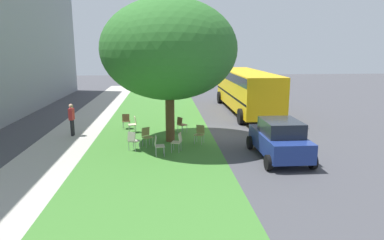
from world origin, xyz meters
TOP-DOWN VIEW (x-y plane):
  - ground at (0.00, 0.00)m, footprint 80.00×80.00m
  - grass_verge at (0.00, 3.20)m, footprint 48.00×6.00m
  - sidewalk_strip at (0.00, 7.60)m, footprint 48.00×2.80m
  - street_tree at (-1.19, 2.42)m, footprint 6.40×6.40m
  - chair_0 at (0.40, 1.80)m, footprint 0.58×0.58m
  - chair_1 at (-3.03, 2.13)m, footprint 0.52×0.53m
  - chair_2 at (-3.53, 2.99)m, footprint 0.45×0.46m
  - chair_3 at (-2.68, 4.11)m, footprint 0.58×0.57m
  - chair_4 at (-1.97, 3.54)m, footprint 0.58×0.57m
  - chair_5 at (-1.69, 1.01)m, footprint 0.55×0.55m
  - chair_6 at (1.57, 4.86)m, footprint 0.42×0.42m
  - chair_7 at (0.72, 4.38)m, footprint 0.50×0.50m
  - parked_car at (-4.25, -2.04)m, footprint 3.70×1.92m
  - school_bus at (6.24, -3.14)m, footprint 10.40×2.80m
  - pedestrian_0 at (0.30, 7.52)m, footprint 0.38×0.24m

SIDE VIEW (x-z plane):
  - ground at x=0.00m, z-range 0.00..0.00m
  - grass_verge at x=0.00m, z-range 0.00..0.01m
  - sidewalk_strip at x=0.00m, z-range 0.00..0.01m
  - chair_0 at x=0.40m, z-range 0.08..0.96m
  - chair_1 at x=-3.03m, z-range 0.08..0.96m
  - chair_2 at x=-3.53m, z-range 0.08..0.96m
  - chair_3 at x=-2.68m, z-range 0.08..0.96m
  - chair_4 at x=-1.97m, z-range 0.08..0.96m
  - chair_5 at x=-1.69m, z-range 0.08..0.96m
  - chair_6 at x=1.57m, z-range 0.08..0.96m
  - chair_7 at x=0.72m, z-range 0.08..0.96m
  - parked_car at x=-4.25m, z-range 0.01..1.66m
  - pedestrian_0 at x=0.30m, z-range 0.08..1.77m
  - school_bus at x=6.24m, z-range 0.32..3.20m
  - street_tree at x=-1.19m, z-range 1.04..7.86m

